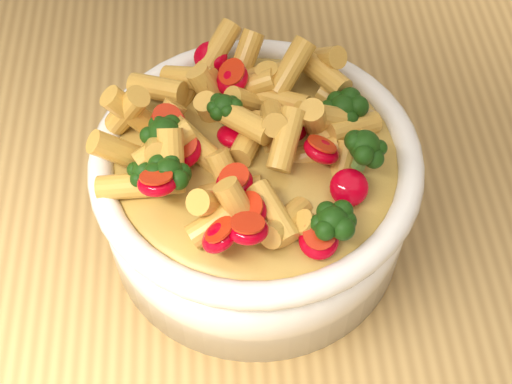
{
  "coord_description": "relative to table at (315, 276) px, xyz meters",
  "views": [
    {
      "loc": [
        -0.08,
        -0.32,
        1.39
      ],
      "look_at": [
        -0.06,
        -0.01,
        0.95
      ],
      "focal_mm": 50.0,
      "sensor_mm": 36.0,
      "label": 1
    }
  ],
  "objects": [
    {
      "name": "serving_bowl",
      "position": [
        -0.06,
        -0.01,
        0.15
      ],
      "size": [
        0.24,
        0.24,
        0.1
      ],
      "color": "white",
      "rests_on": "table"
    },
    {
      "name": "table",
      "position": [
        0.0,
        0.0,
        0.0
      ],
      "size": [
        1.2,
        0.8,
        0.9
      ],
      "color": "tan",
      "rests_on": "ground"
    },
    {
      "name": "pasta_salad",
      "position": [
        -0.06,
        -0.01,
        0.22
      ],
      "size": [
        0.19,
        0.19,
        0.04
      ],
      "color": "#EBB74A",
      "rests_on": "serving_bowl"
    }
  ]
}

